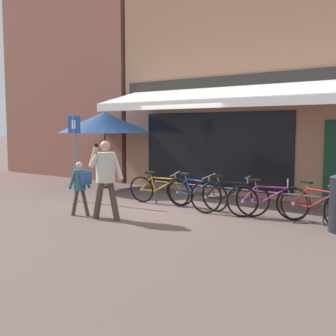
{
  "coord_description": "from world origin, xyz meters",
  "views": [
    {
      "loc": [
        6.19,
        -8.03,
        1.91
      ],
      "look_at": [
        0.87,
        -0.83,
        1.05
      ],
      "focal_mm": 45.0,
      "sensor_mm": 36.0,
      "label": 1
    }
  ],
  "objects_px": {
    "bicycle_black": "(229,197)",
    "bicycle_red": "(316,206)",
    "bicycle_orange": "(160,190)",
    "parking_sign": "(75,148)",
    "bicycle_blue": "(195,193)",
    "cafe_parasol": "(105,122)",
    "pedestrian_adult": "(106,172)",
    "pedestrian_child": "(81,182)",
    "bicycle_purple": "(267,201)"
  },
  "relations": [
    {
      "from": "bicycle_blue",
      "to": "pedestrian_child",
      "type": "xyz_separation_m",
      "value": [
        -1.57,
        -2.13,
        0.36
      ]
    },
    {
      "from": "parking_sign",
      "to": "bicycle_orange",
      "type": "bearing_deg",
      "value": 25.71
    },
    {
      "from": "bicycle_red",
      "to": "pedestrian_adult",
      "type": "height_order",
      "value": "pedestrian_adult"
    },
    {
      "from": "bicycle_purple",
      "to": "bicycle_red",
      "type": "xyz_separation_m",
      "value": [
        1.0,
        0.03,
        0.01
      ]
    },
    {
      "from": "bicycle_blue",
      "to": "parking_sign",
      "type": "relative_size",
      "value": 0.79
    },
    {
      "from": "bicycle_orange",
      "to": "pedestrian_child",
      "type": "distance_m",
      "value": 2.23
    },
    {
      "from": "parking_sign",
      "to": "cafe_parasol",
      "type": "xyz_separation_m",
      "value": [
        -1.2,
        2.29,
        0.68
      ]
    },
    {
      "from": "bicycle_purple",
      "to": "bicycle_red",
      "type": "distance_m",
      "value": 1.0
    },
    {
      "from": "cafe_parasol",
      "to": "bicycle_black",
      "type": "bearing_deg",
      "value": -15.61
    },
    {
      "from": "bicycle_orange",
      "to": "parking_sign",
      "type": "height_order",
      "value": "parking_sign"
    },
    {
      "from": "bicycle_black",
      "to": "parking_sign",
      "type": "distance_m",
      "value": 4.22
    },
    {
      "from": "bicycle_blue",
      "to": "bicycle_black",
      "type": "height_order",
      "value": "bicycle_black"
    },
    {
      "from": "bicycle_purple",
      "to": "pedestrian_child",
      "type": "xyz_separation_m",
      "value": [
        -3.36,
        -2.12,
        0.36
      ]
    },
    {
      "from": "bicycle_blue",
      "to": "pedestrian_adult",
      "type": "bearing_deg",
      "value": -109.87
    },
    {
      "from": "pedestrian_adult",
      "to": "pedestrian_child",
      "type": "height_order",
      "value": "pedestrian_adult"
    },
    {
      "from": "bicycle_red",
      "to": "parking_sign",
      "type": "xyz_separation_m",
      "value": [
        -5.85,
        -1.0,
        1.02
      ]
    },
    {
      "from": "bicycle_orange",
      "to": "bicycle_blue",
      "type": "xyz_separation_m",
      "value": [
        1.03,
        -0.0,
        0.01
      ]
    },
    {
      "from": "bicycle_orange",
      "to": "pedestrian_child",
      "type": "bearing_deg",
      "value": -114.11
    },
    {
      "from": "pedestrian_child",
      "to": "bicycle_black",
      "type": "bearing_deg",
      "value": -140.53
    },
    {
      "from": "bicycle_purple",
      "to": "parking_sign",
      "type": "height_order",
      "value": "parking_sign"
    },
    {
      "from": "pedestrian_adult",
      "to": "cafe_parasol",
      "type": "height_order",
      "value": "cafe_parasol"
    },
    {
      "from": "bicycle_blue",
      "to": "cafe_parasol",
      "type": "height_order",
      "value": "cafe_parasol"
    },
    {
      "from": "bicycle_black",
      "to": "parking_sign",
      "type": "bearing_deg",
      "value": 176.57
    },
    {
      "from": "pedestrian_adult",
      "to": "bicycle_blue",
      "type": "bearing_deg",
      "value": -103.05
    },
    {
      "from": "parking_sign",
      "to": "pedestrian_adult",
      "type": "bearing_deg",
      "value": -26.3
    },
    {
      "from": "bicycle_red",
      "to": "pedestrian_child",
      "type": "bearing_deg",
      "value": -137.72
    },
    {
      "from": "pedestrian_adult",
      "to": "cafe_parasol",
      "type": "distance_m",
      "value": 4.87
    },
    {
      "from": "cafe_parasol",
      "to": "bicycle_purple",
      "type": "bearing_deg",
      "value": -12.3
    },
    {
      "from": "bicycle_orange",
      "to": "bicycle_blue",
      "type": "height_order",
      "value": "bicycle_blue"
    },
    {
      "from": "parking_sign",
      "to": "bicycle_purple",
      "type": "bearing_deg",
      "value": 11.32
    },
    {
      "from": "bicycle_blue",
      "to": "cafe_parasol",
      "type": "distance_m",
      "value": 4.77
    },
    {
      "from": "bicycle_black",
      "to": "pedestrian_child",
      "type": "bearing_deg",
      "value": -156.97
    },
    {
      "from": "bicycle_purple",
      "to": "bicycle_red",
      "type": "bearing_deg",
      "value": -18.58
    },
    {
      "from": "bicycle_red",
      "to": "pedestrian_adult",
      "type": "xyz_separation_m",
      "value": [
        -3.69,
        -2.07,
        0.62
      ]
    },
    {
      "from": "bicycle_orange",
      "to": "parking_sign",
      "type": "relative_size",
      "value": 0.78
    },
    {
      "from": "pedestrian_adult",
      "to": "bicycle_black",
      "type": "bearing_deg",
      "value": -123.51
    },
    {
      "from": "bicycle_black",
      "to": "pedestrian_adult",
      "type": "height_order",
      "value": "pedestrian_adult"
    },
    {
      "from": "bicycle_blue",
      "to": "parking_sign",
      "type": "bearing_deg",
      "value": -158.44
    },
    {
      "from": "bicycle_red",
      "to": "bicycle_orange",
      "type": "bearing_deg",
      "value": -163.64
    },
    {
      "from": "bicycle_black",
      "to": "bicycle_blue",
      "type": "bearing_deg",
      "value": 156.46
    },
    {
      "from": "parking_sign",
      "to": "pedestrian_child",
      "type": "bearing_deg",
      "value": -37.76
    },
    {
      "from": "pedestrian_child",
      "to": "parking_sign",
      "type": "xyz_separation_m",
      "value": [
        -1.49,
        1.15,
        0.66
      ]
    },
    {
      "from": "bicycle_orange",
      "to": "pedestrian_adult",
      "type": "bearing_deg",
      "value": -96.16
    },
    {
      "from": "bicycle_black",
      "to": "pedestrian_adult",
      "type": "bearing_deg",
      "value": -149.41
    },
    {
      "from": "bicycle_orange",
      "to": "cafe_parasol",
      "type": "height_order",
      "value": "cafe_parasol"
    },
    {
      "from": "pedestrian_child",
      "to": "cafe_parasol",
      "type": "bearing_deg",
      "value": -50.7
    },
    {
      "from": "pedestrian_child",
      "to": "cafe_parasol",
      "type": "relative_size",
      "value": 0.41
    },
    {
      "from": "parking_sign",
      "to": "cafe_parasol",
      "type": "height_order",
      "value": "cafe_parasol"
    },
    {
      "from": "bicycle_black",
      "to": "bicycle_red",
      "type": "xyz_separation_m",
      "value": [
        1.83,
        0.17,
        -0.02
      ]
    },
    {
      "from": "bicycle_black",
      "to": "bicycle_purple",
      "type": "height_order",
      "value": "bicycle_black"
    }
  ]
}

